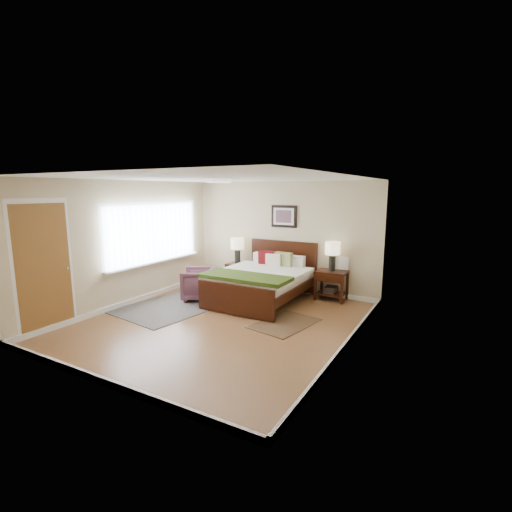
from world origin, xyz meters
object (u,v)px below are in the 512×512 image
nightstand_left (237,268)px  nightstand_right (331,282)px  lamp_right (333,251)px  bed (262,277)px  armchair (200,284)px  rug_persian (174,306)px  lamp_left (237,246)px

nightstand_left → nightstand_right: (2.35, 0.01, -0.06)m
nightstand_left → lamp_right: lamp_right is taller
bed → armchair: 1.35m
rug_persian → lamp_right: bearing=45.1°
nightstand_right → bed: bearing=-146.7°
nightstand_left → armchair: bearing=-94.7°
bed → nightstand_left: (-1.12, 0.80, -0.09)m
nightstand_right → lamp_left: (-2.35, 0.01, 0.60)m
nightstand_right → rug_persian: (-2.61, -1.96, -0.38)m
lamp_right → nightstand_left: bearing=-179.5°
nightstand_left → lamp_left: lamp_left is taller
nightstand_right → rug_persian: size_ratio=0.29×
bed → nightstand_right: bearing=33.3°
nightstand_left → rug_persian: nightstand_left is taller
nightstand_left → armchair: armchair is taller
armchair → rug_persian: (-0.16, -0.64, -0.33)m
lamp_left → lamp_right: lamp_right is taller
nightstand_left → rug_persian: (-0.27, -1.96, -0.44)m
bed → rug_persian: bed is taller
nightstand_right → lamp_right: lamp_right is taller
lamp_left → armchair: lamp_left is taller
bed → lamp_right: bearing=33.7°
bed → lamp_right: 1.56m
lamp_left → lamp_right: 2.35m
nightstand_left → armchair: (-0.11, -1.32, -0.11)m
nightstand_right → lamp_right: bearing=90.0°
nightstand_right → armchair: armchair is taller
rug_persian → nightstand_right: bearing=44.9°
nightstand_left → nightstand_right: 2.35m
lamp_right → armchair: (-2.45, -1.34, -0.71)m
lamp_left → armchair: 1.49m
lamp_left → lamp_right: (2.35, 0.00, 0.06)m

